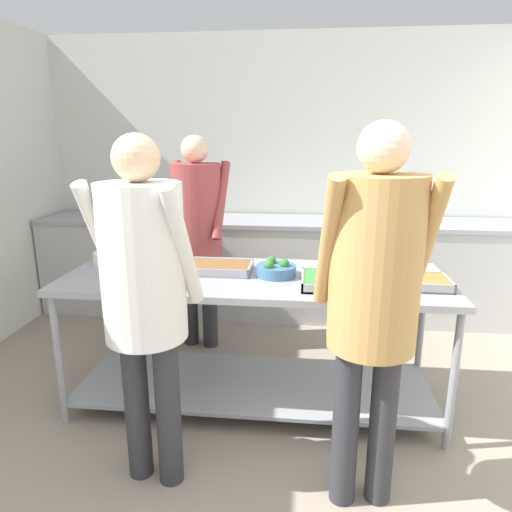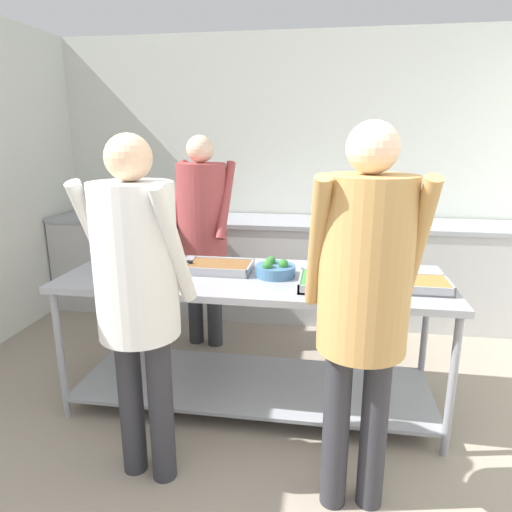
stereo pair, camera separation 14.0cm
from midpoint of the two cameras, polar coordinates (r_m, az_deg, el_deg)
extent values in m
cube|color=silver|center=(4.64, 5.62, 10.08)|extent=(4.80, 0.06, 2.65)
cube|color=#A8A8A8|center=(4.44, 5.03, -1.69)|extent=(4.64, 0.62, 0.89)
cube|color=gray|center=(4.33, 5.17, 4.25)|extent=(4.64, 0.65, 0.04)
cube|color=black|center=(4.44, -4.86, 4.64)|extent=(0.44, 0.45, 0.02)
cube|color=gray|center=(2.82, 1.10, -2.88)|extent=(2.35, 0.82, 0.04)
cube|color=gray|center=(3.12, 1.03, -15.72)|extent=(2.27, 0.74, 0.02)
cylinder|color=gray|center=(3.03, -22.01, -11.56)|extent=(0.04, 0.04, 0.83)
cylinder|color=gray|center=(2.75, 24.66, -14.77)|extent=(0.04, 0.04, 0.83)
cylinder|color=gray|center=(3.61, -16.17, -6.73)|extent=(0.04, 0.04, 0.83)
cylinder|color=gray|center=(3.38, 21.49, -8.78)|extent=(0.04, 0.04, 0.83)
cylinder|color=white|center=(3.29, -15.88, -0.39)|extent=(0.26, 0.26, 0.01)
cylinder|color=white|center=(3.29, -15.89, -0.19)|extent=(0.26, 0.26, 0.01)
cylinder|color=white|center=(3.28, -15.91, 0.01)|extent=(0.25, 0.25, 0.01)
cylinder|color=white|center=(3.28, -15.92, 0.22)|extent=(0.25, 0.25, 0.01)
cylinder|color=white|center=(3.28, -15.94, 0.42)|extent=(0.25, 0.25, 0.01)
cylinder|color=white|center=(3.28, -15.95, 0.62)|extent=(0.25, 0.25, 0.01)
cylinder|color=gray|center=(2.99, -11.27, -1.01)|extent=(0.23, 0.23, 0.07)
cylinder|color=brown|center=(2.98, -11.30, -0.44)|extent=(0.20, 0.20, 0.01)
cylinder|color=black|center=(2.92, -7.89, -0.67)|extent=(0.14, 0.02, 0.02)
cube|color=gray|center=(2.91, -3.18, -1.82)|extent=(0.41, 0.27, 0.01)
cube|color=brown|center=(2.90, -3.18, -1.34)|extent=(0.38, 0.24, 0.04)
cube|color=gray|center=(2.78, -3.74, -2.15)|extent=(0.41, 0.01, 0.05)
cube|color=gray|center=(3.02, -2.67, -0.74)|extent=(0.41, 0.01, 0.05)
cube|color=gray|center=(2.95, -6.93, -1.23)|extent=(0.01, 0.27, 0.05)
cube|color=gray|center=(2.87, 0.67, -1.59)|extent=(0.01, 0.27, 0.05)
cylinder|color=#3D668C|center=(2.81, 3.85, -1.87)|extent=(0.25, 0.25, 0.07)
sphere|color=#2D702D|center=(2.78, 4.89, -1.04)|extent=(0.06, 0.06, 0.06)
sphere|color=#2D702D|center=(2.84, 3.29, -0.64)|extent=(0.06, 0.06, 0.06)
sphere|color=#2D702D|center=(2.75, 2.91, -1.19)|extent=(0.06, 0.06, 0.06)
cube|color=gray|center=(2.66, 11.53, -3.71)|extent=(0.43, 0.33, 0.01)
cube|color=#387A38|center=(2.65, 11.56, -3.19)|extent=(0.40, 0.31, 0.04)
cube|color=gray|center=(2.50, 11.69, -4.41)|extent=(0.43, 0.01, 0.05)
cube|color=gray|center=(2.81, 11.43, -2.26)|extent=(0.43, 0.01, 0.05)
cube|color=gray|center=(2.65, 7.07, -3.09)|extent=(0.01, 0.33, 0.05)
cube|color=gray|center=(2.67, 16.00, -3.43)|extent=(0.01, 0.33, 0.05)
cube|color=gray|center=(2.75, 20.63, -3.77)|extent=(0.38, 0.26, 0.01)
cube|color=#9E6B33|center=(2.75, 20.67, -3.26)|extent=(0.35, 0.24, 0.04)
cube|color=gray|center=(2.63, 21.18, -4.18)|extent=(0.38, 0.01, 0.05)
cube|color=gray|center=(2.86, 20.19, -2.57)|extent=(0.38, 0.01, 0.05)
cube|color=gray|center=(2.71, 16.90, -3.22)|extent=(0.01, 0.26, 0.05)
cube|color=gray|center=(2.79, 24.33, -3.44)|extent=(0.01, 0.26, 0.05)
cylinder|color=#2D2D33|center=(2.29, 11.81, -20.32)|extent=(0.12, 0.12, 0.81)
cylinder|color=#2D2D33|center=(2.32, 16.29, -20.04)|extent=(0.12, 0.12, 0.81)
cylinder|color=tan|center=(1.91, 9.75, 1.38)|extent=(0.11, 0.34, 0.61)
cylinder|color=tan|center=(2.00, 21.32, 1.21)|extent=(0.11, 0.34, 0.61)
cylinder|color=tan|center=(1.97, 15.50, -1.19)|extent=(0.38, 0.38, 0.75)
sphere|color=beige|center=(1.89, 16.52, 12.88)|extent=(0.21, 0.21, 0.21)
cylinder|color=#2D2D33|center=(2.50, -13.73, -17.40)|extent=(0.12, 0.12, 0.79)
cylinder|color=#2D2D33|center=(2.42, -10.08, -18.33)|extent=(0.12, 0.12, 0.79)
cylinder|color=silver|center=(2.24, -17.57, 1.91)|extent=(0.12, 0.33, 0.59)
cylinder|color=silver|center=(2.03, -8.28, 1.17)|extent=(0.12, 0.33, 0.59)
cylinder|color=silver|center=(2.15, -13.02, -0.65)|extent=(0.38, 0.38, 0.73)
sphere|color=tan|center=(2.08, -13.78, 11.88)|extent=(0.21, 0.21, 0.21)
cylinder|color=#2D2D33|center=(3.78, -4.17, -5.58)|extent=(0.12, 0.12, 0.78)
cylinder|color=#2D2D33|center=(3.84, -6.57, -5.27)|extent=(0.12, 0.12, 0.78)
cylinder|color=#993D3D|center=(3.53, -2.66, 7.00)|extent=(0.12, 0.33, 0.58)
cylinder|color=#993D3D|center=(3.69, -8.62, 7.20)|extent=(0.12, 0.33, 0.58)
cylinder|color=#993D3D|center=(3.62, -5.67, 5.79)|extent=(0.39, 0.39, 0.72)
sphere|color=beige|center=(3.58, -5.87, 13.17)|extent=(0.21, 0.21, 0.21)
cylinder|color=brown|center=(4.31, 19.16, 4.79)|extent=(0.07, 0.07, 0.16)
cone|color=brown|center=(4.29, 19.28, 6.25)|extent=(0.06, 0.06, 0.06)
cylinder|color=black|center=(4.29, 19.33, 6.77)|extent=(0.03, 0.03, 0.02)
camera|label=1|loc=(0.07, -88.61, 0.37)|focal=32.00mm
camera|label=2|loc=(0.07, 91.39, -0.37)|focal=32.00mm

